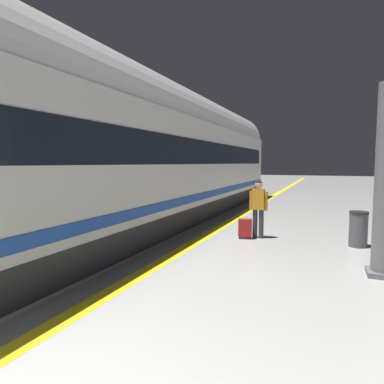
{
  "coord_description": "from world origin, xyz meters",
  "views": [
    {
      "loc": [
        2.76,
        -0.25,
        2.14
      ],
      "look_at": [
        -0.17,
        6.89,
        1.47
      ],
      "focal_mm": 31.28,
      "sensor_mm": 36.0,
      "label": 1
    }
  ],
  "objects": [
    {
      "name": "tactile_edge_band",
      "position": [
        -0.9,
        10.0,
        0.0
      ],
      "size": [
        0.69,
        80.0,
        0.01
      ],
      "primitive_type": "cube",
      "color": "slate",
      "rests_on": "ground"
    },
    {
      "name": "high_speed_train",
      "position": [
        -2.71,
        8.11,
        2.5
      ],
      "size": [
        2.94,
        27.62,
        4.97
      ],
      "color": "#38383D",
      "rests_on": "ground"
    },
    {
      "name": "safety_line_strip",
      "position": [
        -0.53,
        10.0,
        0.0
      ],
      "size": [
        0.36,
        80.0,
        0.01
      ],
      "primitive_type": "cube",
      "color": "yellow",
      "rests_on": "ground"
    },
    {
      "name": "passenger_near",
      "position": [
        0.93,
        9.18,
        0.96
      ],
      "size": [
        0.52,
        0.21,
        1.65
      ],
      "color": "#383842",
      "rests_on": "ground"
    },
    {
      "name": "suitcase_near",
      "position": [
        0.61,
        8.95,
        0.31
      ],
      "size": [
        0.42,
        0.3,
        0.56
      ],
      "color": "#A51E1E",
      "rests_on": "ground"
    },
    {
      "name": "waste_bin",
      "position": [
        3.5,
        9.13,
        0.46
      ],
      "size": [
        0.46,
        0.46,
        0.91
      ],
      "color": "#4C4C51",
      "rests_on": "ground"
    }
  ]
}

